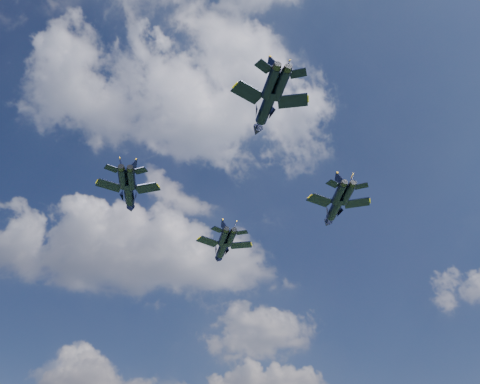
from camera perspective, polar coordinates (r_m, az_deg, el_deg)
name	(u,v)px	position (r m, az deg, el deg)	size (l,w,h in m)	color
jet_lead	(222,249)	(107.41, -2.17, -6.90)	(12.70, 16.52, 3.92)	black
jet_left	(129,194)	(90.14, -13.36, -0.24)	(11.86, 14.99, 3.63)	black
jet_right	(335,209)	(92.01, 11.46, -2.01)	(12.45, 15.77, 3.81)	black
jet_slot	(266,108)	(74.22, 3.15, 10.16)	(12.22, 15.96, 3.78)	black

